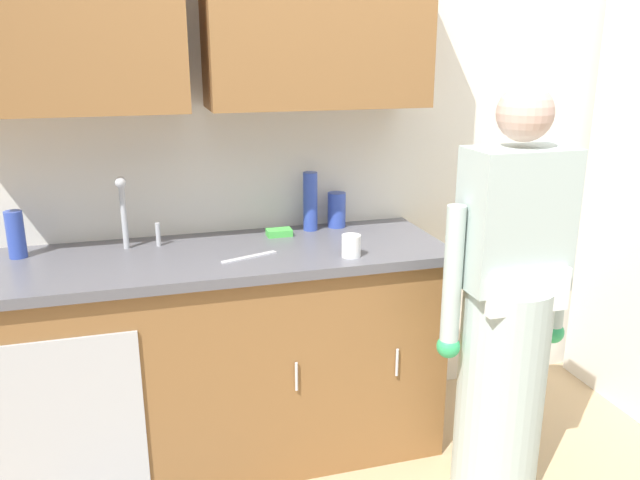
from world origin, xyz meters
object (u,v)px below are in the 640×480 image
at_px(person_at_sink, 506,331).
at_px(sponge, 279,232).
at_px(knife_on_counter, 249,257).
at_px(bottle_dish_liquid, 337,210).
at_px(bottle_soap, 310,201).
at_px(bottle_water_tall, 16,234).
at_px(sink, 137,261).
at_px(cup_by_sink, 351,246).

distance_m(person_at_sink, sponge, 1.04).
bearing_deg(knife_on_counter, sponge, -143.55).
distance_m(bottle_dish_liquid, sponge, 0.31).
relative_size(bottle_soap, bottle_water_tall, 1.41).
bearing_deg(bottle_dish_liquid, sink, -166.10).
xyz_separation_m(sink, bottle_soap, (0.77, 0.20, 0.15)).
height_order(sink, person_at_sink, person_at_sink).
bearing_deg(person_at_sink, bottle_dish_liquid, 119.85).
bearing_deg(bottle_dish_liquid, sponge, -165.95).
distance_m(bottle_water_tall, bottle_dish_liquid, 1.35).
xyz_separation_m(person_at_sink, bottle_dish_liquid, (-0.44, 0.77, 0.33)).
distance_m(bottle_soap, bottle_water_tall, 1.22).
distance_m(bottle_water_tall, cup_by_sink, 1.32).
xyz_separation_m(person_at_sink, cup_by_sink, (-0.52, 0.33, 0.29)).
height_order(person_at_sink, bottle_water_tall, person_at_sink).
height_order(person_at_sink, cup_by_sink, person_at_sink).
height_order(bottle_water_tall, knife_on_counter, bottle_water_tall).
bearing_deg(sponge, sink, -166.18).
distance_m(bottle_dish_liquid, knife_on_counter, 0.59).
bearing_deg(sponge, bottle_water_tall, -179.38).
bearing_deg(cup_by_sink, bottle_soap, 96.92).
relative_size(bottle_water_tall, cup_by_sink, 2.11).
relative_size(bottle_dish_liquid, sponge, 1.47).
height_order(bottle_soap, bottle_dish_liquid, bottle_soap).
height_order(bottle_soap, bottle_water_tall, bottle_soap).
bearing_deg(person_at_sink, bottle_soap, 127.38).
distance_m(sink, bottle_soap, 0.81).
bearing_deg(sponge, cup_by_sink, -60.54).
relative_size(bottle_soap, knife_on_counter, 1.11).
relative_size(sink, person_at_sink, 0.31).
height_order(person_at_sink, bottle_dish_liquid, person_at_sink).
bearing_deg(bottle_soap, sponge, -161.46).
bearing_deg(sink, bottle_water_tall, 162.90).
height_order(bottle_water_tall, sponge, bottle_water_tall).
relative_size(cup_by_sink, knife_on_counter, 0.37).
distance_m(bottle_dish_liquid, cup_by_sink, 0.45).
xyz_separation_m(sink, bottle_dish_liquid, (0.90, 0.22, 0.10)).
relative_size(sink, sponge, 4.55).
height_order(knife_on_counter, sponge, sponge).
relative_size(bottle_soap, cup_by_sink, 2.98).
xyz_separation_m(bottle_soap, sponge, (-0.16, -0.05, -0.12)).
bearing_deg(person_at_sink, bottle_water_tall, 159.09).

